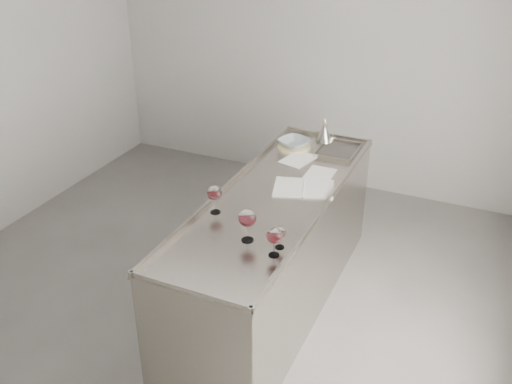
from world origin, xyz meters
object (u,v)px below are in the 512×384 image
at_px(wine_glass_small, 280,233).
at_px(ceramic_bowl, 294,143).
at_px(notebook, 304,188).
at_px(wine_funnel, 324,134).
at_px(wine_glass_left, 215,194).
at_px(counter, 274,251).
at_px(wine_glass_middle, 247,219).
at_px(wine_glass_right, 274,236).

height_order(wine_glass_small, ceramic_bowl, wine_glass_small).
height_order(notebook, wine_funnel, wine_funnel).
relative_size(wine_glass_left, wine_glass_small, 1.38).
bearing_deg(wine_glass_small, counter, 115.09).
relative_size(wine_glass_middle, ceramic_bowl, 0.89).
bearing_deg(wine_glass_middle, ceramic_bowl, 99.78).
distance_m(wine_glass_left, wine_glass_right, 0.63).
height_order(notebook, ceramic_bowl, ceramic_bowl).
bearing_deg(wine_funnel, wine_glass_left, -100.53).
distance_m(counter, wine_funnel, 1.20).
height_order(wine_glass_small, wine_funnel, wine_funnel).
xyz_separation_m(counter, wine_glass_right, (0.27, -0.68, 0.60)).
bearing_deg(wine_glass_left, wine_funnel, 79.47).
bearing_deg(wine_glass_small, wine_glass_left, 158.96).
bearing_deg(wine_glass_middle, wine_funnel, 92.38).
relative_size(wine_glass_small, ceramic_bowl, 0.59).
bearing_deg(notebook, wine_funnel, 83.04).
height_order(wine_glass_middle, notebook, wine_glass_middle).
xyz_separation_m(wine_glass_left, wine_glass_small, (0.55, -0.21, -0.04)).
height_order(counter, wine_glass_right, wine_glass_right).
height_order(counter, notebook, counter).
height_order(wine_glass_left, wine_glass_right, wine_glass_left).
relative_size(counter, wine_glass_small, 16.98).
height_order(wine_glass_left, wine_glass_middle, wine_glass_middle).
distance_m(counter, notebook, 0.53).
bearing_deg(wine_funnel, notebook, -80.54).
height_order(wine_glass_middle, ceramic_bowl, wine_glass_middle).
xyz_separation_m(wine_glass_small, wine_funnel, (-0.28, 1.67, -0.03)).
relative_size(wine_glass_right, ceramic_bowl, 0.77).
relative_size(wine_glass_middle, wine_glass_small, 1.51).
xyz_separation_m(wine_glass_right, ceramic_bowl, (-0.46, 1.51, -0.08)).
bearing_deg(ceramic_bowl, wine_glass_middle, -80.22).
xyz_separation_m(counter, wine_glass_left, (-0.28, -0.38, 0.61)).
bearing_deg(wine_funnel, ceramic_bowl, -125.39).
relative_size(wine_glass_left, wine_glass_right, 1.06).
distance_m(wine_glass_left, notebook, 0.71).
xyz_separation_m(wine_glass_left, ceramic_bowl, (0.09, 1.21, -0.09)).
bearing_deg(wine_glass_left, wine_glass_middle, -32.83).
distance_m(counter, wine_glass_left, 0.76).
height_order(wine_glass_left, wine_glass_small, wine_glass_left).
distance_m(counter, wine_glass_small, 0.86).
xyz_separation_m(counter, wine_funnel, (-0.00, 1.08, 0.53)).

